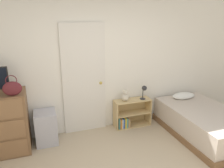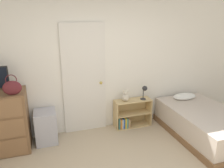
{
  "view_description": "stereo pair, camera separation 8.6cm",
  "coord_description": "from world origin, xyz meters",
  "px_view_note": "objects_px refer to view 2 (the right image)",
  "views": [
    {
      "loc": [
        -0.99,
        -1.68,
        2.16
      ],
      "look_at": [
        0.26,
        1.91,
        0.97
      ],
      "focal_mm": 35.0,
      "sensor_mm": 36.0,
      "label": 1
    },
    {
      "loc": [
        -0.91,
        -1.71,
        2.16
      ],
      "look_at": [
        0.26,
        1.91,
        0.97
      ],
      "focal_mm": 35.0,
      "sensor_mm": 36.0,
      "label": 2
    }
  ],
  "objects_px": {
    "teddy_bear": "(125,96)",
    "bed": "(204,123)",
    "handbag": "(12,88)",
    "storage_bin": "(46,127)",
    "bookshelf": "(130,115)",
    "desk_lamp": "(144,90)"
  },
  "relations": [
    {
      "from": "desk_lamp",
      "to": "bed",
      "type": "bearing_deg",
      "value": -38.7
    },
    {
      "from": "handbag",
      "to": "desk_lamp",
      "type": "height_order",
      "value": "handbag"
    },
    {
      "from": "desk_lamp",
      "to": "teddy_bear",
      "type": "bearing_deg",
      "value": 174.12
    },
    {
      "from": "storage_bin",
      "to": "teddy_bear",
      "type": "distance_m",
      "value": 1.57
    },
    {
      "from": "handbag",
      "to": "desk_lamp",
      "type": "distance_m",
      "value": 2.38
    },
    {
      "from": "bookshelf",
      "to": "teddy_bear",
      "type": "relative_size",
      "value": 3.23
    },
    {
      "from": "storage_bin",
      "to": "bookshelf",
      "type": "height_order",
      "value": "storage_bin"
    },
    {
      "from": "bed",
      "to": "handbag",
      "type": "bearing_deg",
      "value": 172.26
    },
    {
      "from": "handbag",
      "to": "bookshelf",
      "type": "distance_m",
      "value": 2.26
    },
    {
      "from": "bookshelf",
      "to": "desk_lamp",
      "type": "distance_m",
      "value": 0.6
    },
    {
      "from": "teddy_bear",
      "to": "bed",
      "type": "bearing_deg",
      "value": -30.54
    },
    {
      "from": "desk_lamp",
      "to": "bed",
      "type": "distance_m",
      "value": 1.26
    },
    {
      "from": "teddy_bear",
      "to": "bookshelf",
      "type": "bearing_deg",
      "value": 4.71
    },
    {
      "from": "teddy_bear",
      "to": "bed",
      "type": "xyz_separation_m",
      "value": [
        1.28,
        -0.76,
        -0.41
      ]
    },
    {
      "from": "handbag",
      "to": "storage_bin",
      "type": "xyz_separation_m",
      "value": [
        0.42,
        0.25,
        -0.85
      ]
    },
    {
      "from": "storage_bin",
      "to": "bed",
      "type": "bearing_deg",
      "value": -13.75
    },
    {
      "from": "bookshelf",
      "to": "desk_lamp",
      "type": "bearing_deg",
      "value": -9.76
    },
    {
      "from": "teddy_bear",
      "to": "desk_lamp",
      "type": "relative_size",
      "value": 0.81
    },
    {
      "from": "teddy_bear",
      "to": "desk_lamp",
      "type": "height_order",
      "value": "desk_lamp"
    },
    {
      "from": "bed",
      "to": "teddy_bear",
      "type": "bearing_deg",
      "value": 149.46
    },
    {
      "from": "teddy_bear",
      "to": "storage_bin",
      "type": "bearing_deg",
      "value": -177.37
    },
    {
      "from": "storage_bin",
      "to": "bookshelf",
      "type": "xyz_separation_m",
      "value": [
        1.63,
        0.08,
        -0.05
      ]
    }
  ]
}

